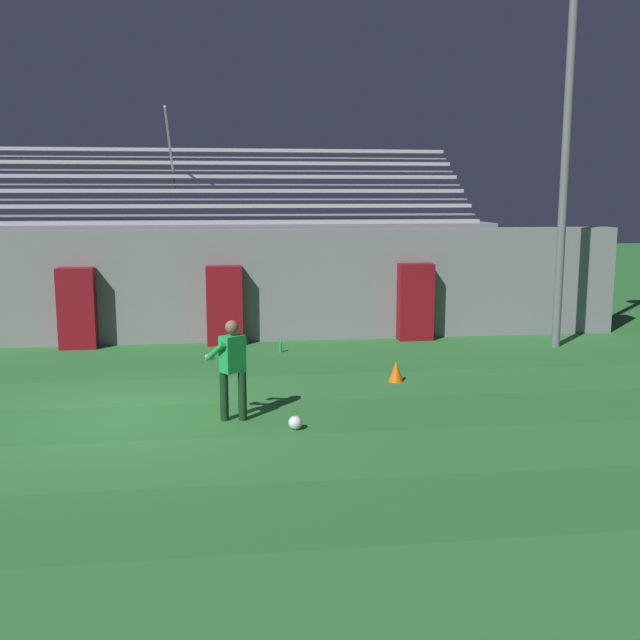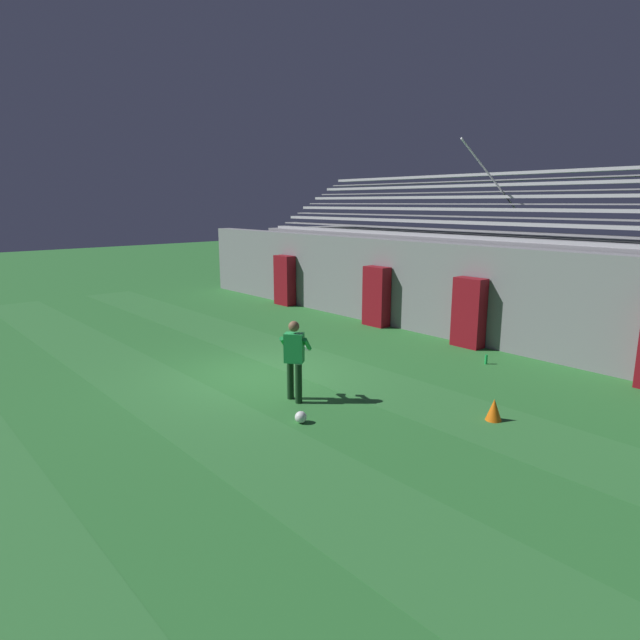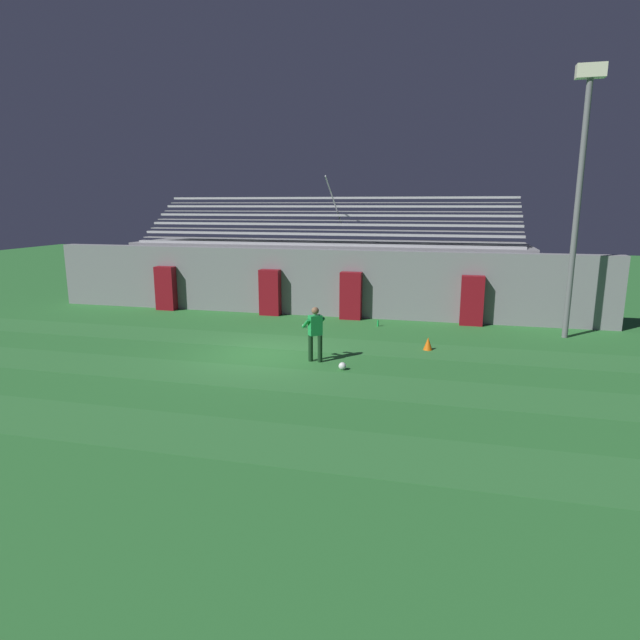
{
  "view_description": "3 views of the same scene",
  "coord_description": "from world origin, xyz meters",
  "px_view_note": "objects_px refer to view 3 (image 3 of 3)",
  "views": [
    {
      "loc": [
        1.72,
        -12.29,
        3.69
      ],
      "look_at": [
        3.2,
        -0.97,
        1.75
      ],
      "focal_mm": 42.0,
      "sensor_mm": 36.0,
      "label": 1
    },
    {
      "loc": [
        9.96,
        -6.76,
        3.96
      ],
      "look_at": [
        1.85,
        0.34,
        1.59
      ],
      "focal_mm": 30.0,
      "sensor_mm": 36.0,
      "label": 2
    },
    {
      "loc": [
        5.69,
        -15.34,
        4.63
      ],
      "look_at": [
        2.23,
        -1.29,
        1.5
      ],
      "focal_mm": 30.0,
      "sensor_mm": 36.0,
      "label": 3
    }
  ],
  "objects_px": {
    "floodlight_pole": "(581,174)",
    "water_bottle": "(378,323)",
    "padding_pillar_far_left": "(166,288)",
    "padding_pillar_gate_left": "(270,293)",
    "goalkeeper": "(315,331)",
    "padding_pillar_gate_right": "(351,296)",
    "soccer_ball": "(342,366)",
    "traffic_cone": "(428,344)",
    "padding_pillar_far_right": "(472,301)"
  },
  "relations": [
    {
      "from": "soccer_ball",
      "to": "water_bottle",
      "type": "distance_m",
      "value": 5.82
    },
    {
      "from": "floodlight_pole",
      "to": "water_bottle",
      "type": "height_order",
      "value": "floodlight_pole"
    },
    {
      "from": "padding_pillar_gate_left",
      "to": "padding_pillar_far_left",
      "type": "distance_m",
      "value": 4.91
    },
    {
      "from": "padding_pillar_gate_right",
      "to": "water_bottle",
      "type": "relative_size",
      "value": 8.1
    },
    {
      "from": "floodlight_pole",
      "to": "padding_pillar_gate_left",
      "type": "bearing_deg",
      "value": 173.75
    },
    {
      "from": "padding_pillar_far_right",
      "to": "floodlight_pole",
      "type": "relative_size",
      "value": 0.21
    },
    {
      "from": "padding_pillar_gate_left",
      "to": "floodlight_pole",
      "type": "distance_m",
      "value": 12.47
    },
    {
      "from": "padding_pillar_far_left",
      "to": "floodlight_pole",
      "type": "bearing_deg",
      "value": -4.39
    },
    {
      "from": "soccer_ball",
      "to": "water_bottle",
      "type": "height_order",
      "value": "water_bottle"
    },
    {
      "from": "padding_pillar_gate_right",
      "to": "padding_pillar_far_right",
      "type": "height_order",
      "value": "same"
    },
    {
      "from": "padding_pillar_far_right",
      "to": "goalkeeper",
      "type": "xyz_separation_m",
      "value": [
        -4.71,
        -6.28,
        -0.02
      ]
    },
    {
      "from": "padding_pillar_gate_left",
      "to": "soccer_ball",
      "type": "relative_size",
      "value": 8.84
    },
    {
      "from": "padding_pillar_far_left",
      "to": "soccer_ball",
      "type": "height_order",
      "value": "padding_pillar_far_left"
    },
    {
      "from": "padding_pillar_gate_left",
      "to": "padding_pillar_far_left",
      "type": "height_order",
      "value": "same"
    },
    {
      "from": "padding_pillar_gate_left",
      "to": "goalkeeper",
      "type": "xyz_separation_m",
      "value": [
        3.59,
        -6.28,
        -0.02
      ]
    },
    {
      "from": "padding_pillar_gate_right",
      "to": "padding_pillar_far_left",
      "type": "xyz_separation_m",
      "value": [
        -8.41,
        0.0,
        0.0
      ]
    },
    {
      "from": "soccer_ball",
      "to": "traffic_cone",
      "type": "xyz_separation_m",
      "value": [
        2.28,
        2.77,
        0.1
      ]
    },
    {
      "from": "padding_pillar_far_right",
      "to": "padding_pillar_far_left",
      "type": "bearing_deg",
      "value": 180.0
    },
    {
      "from": "padding_pillar_far_left",
      "to": "water_bottle",
      "type": "bearing_deg",
      "value": -6.43
    },
    {
      "from": "padding_pillar_far_left",
      "to": "floodlight_pole",
      "type": "relative_size",
      "value": 0.21
    },
    {
      "from": "padding_pillar_far_right",
      "to": "water_bottle",
      "type": "xyz_separation_m",
      "value": [
        -3.51,
        -1.09,
        -0.85
      ]
    },
    {
      "from": "goalkeeper",
      "to": "traffic_cone",
      "type": "height_order",
      "value": "goalkeeper"
    },
    {
      "from": "padding_pillar_far_left",
      "to": "traffic_cone",
      "type": "height_order",
      "value": "padding_pillar_far_left"
    },
    {
      "from": "padding_pillar_gate_left",
      "to": "soccer_ball",
      "type": "height_order",
      "value": "padding_pillar_gate_left"
    },
    {
      "from": "padding_pillar_gate_left",
      "to": "traffic_cone",
      "type": "xyz_separation_m",
      "value": [
        6.83,
        -4.14,
        -0.76
      ]
    },
    {
      "from": "padding_pillar_gate_left",
      "to": "padding_pillar_far_left",
      "type": "xyz_separation_m",
      "value": [
        -4.91,
        0.0,
        0.0
      ]
    },
    {
      "from": "goalkeeper",
      "to": "padding_pillar_gate_right",
      "type": "bearing_deg",
      "value": 90.82
    },
    {
      "from": "padding_pillar_gate_right",
      "to": "traffic_cone",
      "type": "xyz_separation_m",
      "value": [
        3.34,
        -4.14,
        -0.76
      ]
    },
    {
      "from": "padding_pillar_gate_right",
      "to": "padding_pillar_far_right",
      "type": "bearing_deg",
      "value": 0.0
    },
    {
      "from": "padding_pillar_far_right",
      "to": "goalkeeper",
      "type": "relative_size",
      "value": 1.16
    },
    {
      "from": "traffic_cone",
      "to": "water_bottle",
      "type": "relative_size",
      "value": 1.75
    },
    {
      "from": "water_bottle",
      "to": "padding_pillar_far_left",
      "type": "bearing_deg",
      "value": 173.57
    },
    {
      "from": "padding_pillar_far_right",
      "to": "soccer_ball",
      "type": "distance_m",
      "value": 7.9
    },
    {
      "from": "padding_pillar_gate_left",
      "to": "padding_pillar_gate_right",
      "type": "xyz_separation_m",
      "value": [
        3.5,
        0.0,
        0.0
      ]
    },
    {
      "from": "padding_pillar_gate_right",
      "to": "goalkeeper",
      "type": "distance_m",
      "value": 6.28
    },
    {
      "from": "goalkeeper",
      "to": "padding_pillar_far_right",
      "type": "bearing_deg",
      "value": 53.15
    },
    {
      "from": "padding_pillar_gate_right",
      "to": "traffic_cone",
      "type": "distance_m",
      "value": 5.37
    },
    {
      "from": "padding_pillar_gate_left",
      "to": "traffic_cone",
      "type": "bearing_deg",
      "value": -31.23
    },
    {
      "from": "padding_pillar_far_right",
      "to": "water_bottle",
      "type": "distance_m",
      "value": 3.78
    },
    {
      "from": "floodlight_pole",
      "to": "traffic_cone",
      "type": "relative_size",
      "value": 21.58
    },
    {
      "from": "padding_pillar_gate_right",
      "to": "floodlight_pole",
      "type": "xyz_separation_m",
      "value": [
        7.99,
        -1.26,
        4.67
      ]
    },
    {
      "from": "padding_pillar_gate_right",
      "to": "floodlight_pole",
      "type": "distance_m",
      "value": 9.34
    },
    {
      "from": "padding_pillar_far_left",
      "to": "water_bottle",
      "type": "xyz_separation_m",
      "value": [
        9.69,
        -1.09,
        -0.85
      ]
    },
    {
      "from": "goalkeeper",
      "to": "soccer_ball",
      "type": "bearing_deg",
      "value": -33.12
    },
    {
      "from": "padding_pillar_gate_right",
      "to": "water_bottle",
      "type": "height_order",
      "value": "padding_pillar_gate_right"
    },
    {
      "from": "padding_pillar_gate_left",
      "to": "traffic_cone",
      "type": "height_order",
      "value": "padding_pillar_gate_left"
    },
    {
      "from": "floodlight_pole",
      "to": "traffic_cone",
      "type": "bearing_deg",
      "value": -148.25
    },
    {
      "from": "padding_pillar_gate_right",
      "to": "floodlight_pole",
      "type": "bearing_deg",
      "value": -8.95
    },
    {
      "from": "padding_pillar_far_left",
      "to": "floodlight_pole",
      "type": "distance_m",
      "value": 17.1
    },
    {
      "from": "floodlight_pole",
      "to": "goalkeeper",
      "type": "xyz_separation_m",
      "value": [
        -7.9,
        -5.02,
        -4.68
      ]
    }
  ]
}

